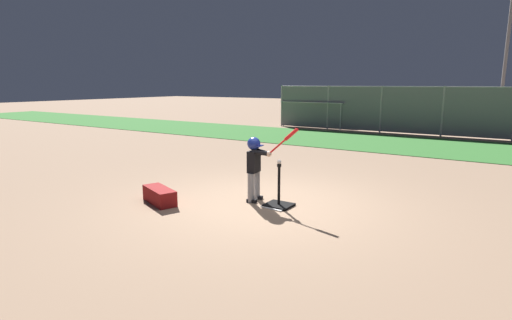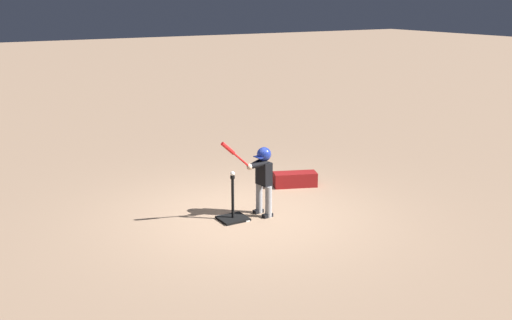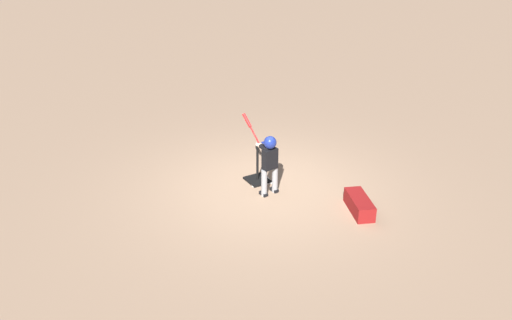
% 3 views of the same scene
% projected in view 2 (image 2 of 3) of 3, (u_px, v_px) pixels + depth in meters
% --- Properties ---
extents(ground_plane, '(90.00, 90.00, 0.00)m').
position_uv_depth(ground_plane, '(248.00, 216.00, 10.19)').
color(ground_plane, '#93755B').
extents(home_plate, '(0.48, 0.48, 0.02)m').
position_uv_depth(home_plate, '(233.00, 218.00, 10.03)').
color(home_plate, white).
rests_on(home_plate, ground_plane).
extents(batting_tee, '(0.47, 0.42, 0.77)m').
position_uv_depth(batting_tee, '(233.00, 214.00, 9.99)').
color(batting_tee, black).
rests_on(batting_tee, ground_plane).
extents(batter_child, '(0.97, 0.38, 1.40)m').
position_uv_depth(batter_child, '(262.00, 172.00, 10.02)').
color(batter_child, gray).
rests_on(batter_child, ground_plane).
extents(baseball, '(0.07, 0.07, 0.07)m').
position_uv_depth(baseball, '(232.00, 174.00, 9.80)').
color(baseball, white).
rests_on(baseball, batting_tee).
extents(equipment_bag, '(0.90, 0.61, 0.28)m').
position_uv_depth(equipment_bag, '(295.00, 179.00, 11.75)').
color(equipment_bag, maroon).
rests_on(equipment_bag, ground_plane).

